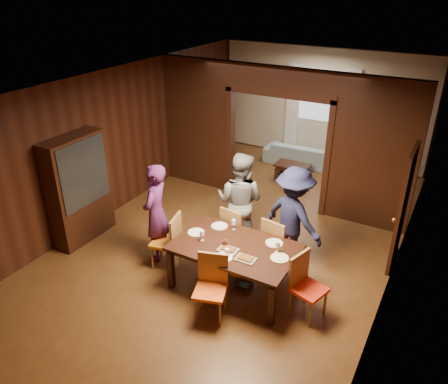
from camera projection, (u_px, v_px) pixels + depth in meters
The scene contains 32 objects.
floor at pixel (240, 234), 8.37m from camera, with size 9.00×9.00×0.00m, color #512F16.
ceiling at pixel (243, 82), 7.07m from camera, with size 5.50×9.00×0.02m, color silver.
room_walls at pixel (283, 132), 9.16m from camera, with size 5.52×9.01×2.90m.
person_purple at pixel (156, 213), 7.35m from camera, with size 0.64×0.42×1.74m, color #511D56.
person_grey at pixel (240, 201), 7.66m from camera, with size 0.88×0.68×1.80m, color slate.
person_navy at pixel (293, 217), 7.22m from camera, with size 1.13×0.65×1.75m, color #191B3F.
sofa at pixel (302, 154), 11.34m from camera, with size 1.89×0.74×0.55m, color #8FA6BB.
serving_bowl at pixel (245, 243), 6.65m from camera, with size 0.32×0.32×0.08m, color black.
dining_table at pixel (235, 266), 6.83m from camera, with size 1.88×1.17×0.76m, color black.
coffee_table at pixel (292, 172), 10.50m from camera, with size 0.80×0.50×0.40m, color black.
chair_left at pixel (165, 240), 7.30m from camera, with size 0.44×0.44×0.97m, color orange, non-canonical shape.
chair_right at pixel (309, 288), 6.20m from camera, with size 0.44×0.44×0.97m, color red, non-canonical shape.
chair_far_l at pixel (237, 230), 7.58m from camera, with size 0.44×0.44×0.97m, color #CC4313, non-canonical shape.
chair_far_r at pixel (278, 242), 7.24m from camera, with size 0.44×0.44×0.97m, color red, non-canonical shape.
chair_near at pixel (210, 289), 6.16m from camera, with size 0.44×0.44×0.97m, color #EE5616, non-canonical shape.
hutch at pixel (79, 189), 7.86m from camera, with size 0.40×1.20×2.00m, color black.
door_right at pixel (403, 209), 7.11m from camera, with size 0.06×0.90×2.10m, color black.
window_far at pixel (322, 96), 11.07m from camera, with size 1.20×0.03×1.30m, color silver.
curtain_left at pixel (293, 109), 11.57m from camera, with size 0.35×0.06×2.40m, color white.
curtain_right at pixel (349, 118), 10.91m from camera, with size 0.35×0.06×2.40m, color white.
plate_left at pixel (196, 232), 6.99m from camera, with size 0.27×0.27×0.01m, color silver.
plate_far_l at pixel (220, 226), 7.17m from camera, with size 0.27×0.27×0.01m, color silver.
plate_far_r at pixel (274, 243), 6.71m from camera, with size 0.27×0.27×0.01m, color silver.
plate_right at pixel (280, 258), 6.37m from camera, with size 0.27×0.27×0.01m, color silver.
plate_near at pixel (224, 257), 6.38m from camera, with size 0.27×0.27×0.01m, color white.
platter_a at pixel (228, 249), 6.55m from camera, with size 0.30×0.20×0.04m, color gray.
platter_b at pixel (246, 258), 6.33m from camera, with size 0.30×0.20×0.04m, color gray.
wineglass_left at pixel (202, 235), 6.75m from camera, with size 0.08×0.08×0.18m, color silver, non-canonical shape.
wineglass_far at pixel (234, 225), 7.05m from camera, with size 0.08×0.08×0.18m, color silver, non-canonical shape.
wineglass_right at pixel (277, 247), 6.47m from camera, with size 0.08×0.08×0.18m, color silver, non-canonical shape.
tumbler at pixel (227, 253), 6.37m from camera, with size 0.07×0.07×0.14m, color white.
condiment_jar at pixel (225, 243), 6.63m from camera, with size 0.08×0.08×0.11m, color #452010, non-canonical shape.
Camera 1 is at (3.22, -6.36, 4.49)m, focal length 35.00 mm.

